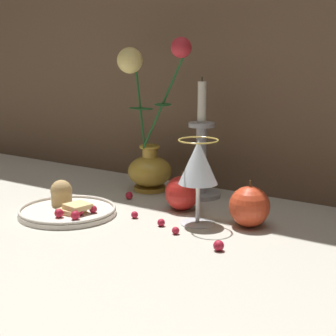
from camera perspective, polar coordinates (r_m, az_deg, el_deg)
The scene contains 12 objects.
ground_plane at distance 1.18m, azimuth -3.11°, elevation -4.42°, with size 2.40×2.40×0.00m, color #B7B2A3.
vase at distance 1.32m, azimuth -1.98°, elevation 2.56°, with size 0.20×0.11×0.36m.
plate_with_pastries at distance 1.18m, azimuth -10.24°, elevation -3.99°, with size 0.20×0.20×0.06m.
wine_glass at distance 1.07m, azimuth 3.07°, elevation 0.26°, with size 0.08×0.08×0.17m.
candlestick at distance 1.28m, azimuth 3.39°, elevation 0.94°, with size 0.09×0.09×0.27m.
apple_beside_vase at distance 1.18m, azimuth 1.46°, elevation -2.56°, with size 0.07×0.07×0.09m.
apple_near_glass at distance 1.09m, azimuth 8.27°, elevation -3.89°, with size 0.08×0.08×0.09m.
berry_near_plate at distance 1.04m, azimuth 0.78°, elevation -6.37°, with size 0.01×0.01×0.01m, color #AD192D.
berry_front_center at distance 1.09m, azimuth -0.70°, elevation -5.56°, with size 0.01×0.01×0.01m, color #AD192D.
berry_by_glass_stem at distance 1.27m, azimuth -3.97°, elevation -2.80°, with size 0.02×0.02×0.02m, color #AD192D.
berry_under_candlestick at distance 1.14m, azimuth -3.42°, elevation -4.76°, with size 0.01×0.01×0.01m, color #AD192D.
berry_far_right at distance 0.97m, azimuth 5.17°, elevation -7.86°, with size 0.02×0.02×0.02m, color #AD192D.
Camera 1 is at (0.68, -0.90, 0.35)m, focal length 60.00 mm.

